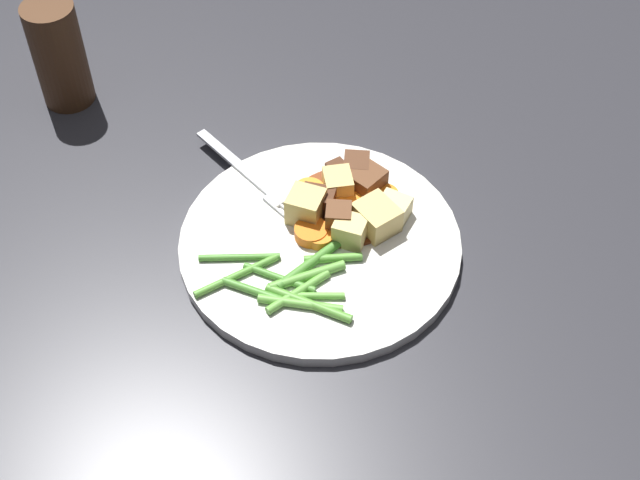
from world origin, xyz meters
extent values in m
plane|color=#2D2D33|center=(0.00, 0.00, 0.00)|extent=(3.00, 3.00, 0.00)
cylinder|color=white|center=(0.00, 0.00, 0.01)|extent=(0.26, 0.26, 0.01)
cylinder|color=brown|center=(0.05, 0.00, 0.01)|extent=(0.10, 0.10, 0.00)
cylinder|color=orange|center=(0.05, 0.04, 0.02)|extent=(0.04, 0.04, 0.01)
cylinder|color=orange|center=(0.04, 0.00, 0.02)|extent=(0.03, 0.03, 0.01)
cylinder|color=orange|center=(0.00, 0.00, 0.02)|extent=(0.04, 0.04, 0.01)
cylinder|color=orange|center=(0.08, -0.03, 0.02)|extent=(0.03, 0.03, 0.01)
cylinder|color=orange|center=(0.06, -0.03, 0.02)|extent=(0.03, 0.03, 0.01)
cylinder|color=orange|center=(0.04, -0.02, 0.02)|extent=(0.03, 0.03, 0.01)
cylinder|color=orange|center=(0.06, 0.00, 0.02)|extent=(0.04, 0.04, 0.01)
cylinder|color=orange|center=(0.00, 0.01, 0.02)|extent=(0.04, 0.04, 0.01)
cube|color=#EAD68C|center=(0.06, -0.05, 0.02)|extent=(0.03, 0.03, 0.02)
cube|color=#E5CC7A|center=(0.01, -0.02, 0.03)|extent=(0.03, 0.03, 0.03)
cube|color=#DBBC6B|center=(0.04, -0.04, 0.03)|extent=(0.05, 0.05, 0.03)
cube|color=#DBBC6B|center=(0.02, 0.03, 0.03)|extent=(0.04, 0.04, 0.03)
cube|color=#DBBC6B|center=(0.06, 0.01, 0.02)|extent=(0.04, 0.04, 0.03)
cube|color=#4C2B19|center=(0.08, 0.02, 0.02)|extent=(0.02, 0.03, 0.02)
cube|color=#56331E|center=(0.09, 0.01, 0.02)|extent=(0.03, 0.03, 0.02)
cube|color=#4C2B19|center=(0.03, 0.02, 0.02)|extent=(0.03, 0.04, 0.02)
cube|color=brown|center=(0.02, -0.01, 0.03)|extent=(0.03, 0.03, 0.03)
cube|color=brown|center=(0.08, -0.01, 0.02)|extent=(0.04, 0.04, 0.02)
cylinder|color=#66AD42|center=(-0.05, -0.01, 0.02)|extent=(0.06, 0.05, 0.01)
cylinder|color=#4C8E33|center=(-0.08, 0.02, 0.02)|extent=(0.01, 0.06, 0.01)
cylinder|color=#599E38|center=(-0.08, 0.04, 0.02)|extent=(0.08, 0.05, 0.01)
cylinder|color=#66AD42|center=(-0.06, -0.03, 0.02)|extent=(0.03, 0.05, 0.01)
cylinder|color=#66AD42|center=(-0.06, -0.01, 0.02)|extent=(0.07, 0.03, 0.01)
cylinder|color=#599E38|center=(-0.07, -0.03, 0.02)|extent=(0.01, 0.08, 0.01)
cylinder|color=#4C8E33|center=(-0.06, 0.01, 0.02)|extent=(0.01, 0.07, 0.01)
cylinder|color=#4C8E33|center=(-0.03, -0.01, 0.02)|extent=(0.08, 0.03, 0.01)
cylinder|color=#4C8E33|center=(-0.06, 0.05, 0.02)|extent=(0.04, 0.07, 0.01)
cylinder|color=#66AD42|center=(-0.08, -0.02, 0.02)|extent=(0.03, 0.07, 0.01)
cylinder|color=#599E38|center=(-0.02, -0.02, 0.02)|extent=(0.04, 0.05, 0.01)
cube|color=silver|center=(0.05, 0.12, 0.01)|extent=(0.05, 0.11, 0.00)
cube|color=silver|center=(0.03, 0.06, 0.01)|extent=(0.03, 0.02, 0.00)
cylinder|color=silver|center=(0.01, 0.04, 0.01)|extent=(0.02, 0.04, 0.00)
cylinder|color=silver|center=(0.01, 0.03, 0.01)|extent=(0.02, 0.04, 0.00)
cylinder|color=silver|center=(0.02, 0.03, 0.01)|extent=(0.02, 0.04, 0.00)
cylinder|color=silver|center=(0.02, 0.03, 0.01)|extent=(0.02, 0.04, 0.00)
cylinder|color=#4C2D19|center=(0.06, 0.34, 0.06)|extent=(0.05, 0.05, 0.12)
camera|label=1|loc=(-0.48, -0.26, 0.65)|focal=50.96mm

